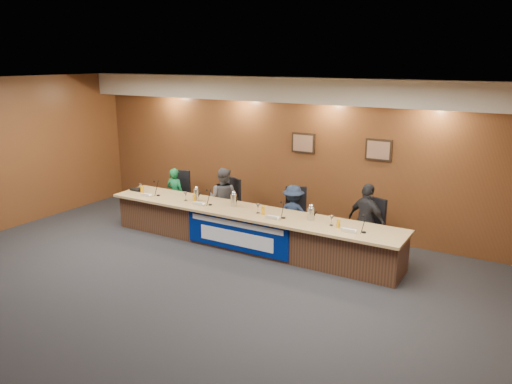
% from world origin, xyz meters
% --- Properties ---
extents(floor, '(10.00, 10.00, 0.00)m').
position_xyz_m(floor, '(0.00, 0.00, 0.00)').
color(floor, black).
rests_on(floor, ground).
extents(ceiling, '(10.00, 8.00, 0.04)m').
position_xyz_m(ceiling, '(0.00, 0.00, 3.20)').
color(ceiling, silver).
rests_on(ceiling, wall_back).
extents(wall_back, '(10.00, 0.04, 3.20)m').
position_xyz_m(wall_back, '(0.00, 4.00, 1.60)').
color(wall_back, '#563018').
rests_on(wall_back, floor).
extents(soffit, '(10.00, 0.50, 0.50)m').
position_xyz_m(soffit, '(0.00, 3.75, 2.95)').
color(soffit, beige).
rests_on(soffit, wall_back).
extents(dais_body, '(6.00, 0.80, 0.70)m').
position_xyz_m(dais_body, '(0.00, 2.40, 0.35)').
color(dais_body, '#452A1A').
rests_on(dais_body, floor).
extents(dais_top, '(6.10, 0.95, 0.05)m').
position_xyz_m(dais_top, '(0.00, 2.35, 0.72)').
color(dais_top, tan).
rests_on(dais_top, dais_body).
extents(banner, '(2.20, 0.02, 0.65)m').
position_xyz_m(banner, '(0.00, 1.99, 0.38)').
color(banner, '#001467').
rests_on(banner, dais_body).
extents(banner_text_upper, '(2.00, 0.01, 0.10)m').
position_xyz_m(banner_text_upper, '(0.00, 1.97, 0.58)').
color(banner_text_upper, silver).
rests_on(banner_text_upper, banner).
extents(banner_text_lower, '(1.60, 0.01, 0.28)m').
position_xyz_m(banner_text_lower, '(0.00, 1.97, 0.30)').
color(banner_text_lower, silver).
rests_on(banner_text_lower, banner).
extents(wall_photo_left, '(0.52, 0.04, 0.42)m').
position_xyz_m(wall_photo_left, '(0.40, 3.97, 1.85)').
color(wall_photo_left, black).
rests_on(wall_photo_left, wall_back).
extents(wall_photo_right, '(0.52, 0.04, 0.42)m').
position_xyz_m(wall_photo_right, '(2.00, 3.97, 1.85)').
color(wall_photo_right, black).
rests_on(wall_photo_right, wall_back).
extents(panelist_a, '(0.45, 0.31, 1.19)m').
position_xyz_m(panelist_a, '(-2.31, 3.03, 0.59)').
color(panelist_a, '#0F5D2E').
rests_on(panelist_a, floor).
extents(panelist_b, '(0.72, 0.60, 1.34)m').
position_xyz_m(panelist_b, '(-1.00, 3.03, 0.67)').
color(panelist_b, '#46454A').
rests_on(panelist_b, floor).
extents(panelist_c, '(0.84, 0.59, 1.18)m').
position_xyz_m(panelist_c, '(0.66, 3.03, 0.59)').
color(panelist_c, '#152137').
rests_on(panelist_c, floor).
extents(panelist_d, '(0.89, 0.62, 1.40)m').
position_xyz_m(panelist_d, '(2.15, 3.03, 0.70)').
color(panelist_d, black).
rests_on(panelist_d, floor).
extents(office_chair_a, '(0.60, 0.60, 0.08)m').
position_xyz_m(office_chair_a, '(-2.31, 3.13, 0.48)').
color(office_chair_a, black).
rests_on(office_chair_a, floor).
extents(office_chair_b, '(0.64, 0.64, 0.08)m').
position_xyz_m(office_chair_b, '(-1.00, 3.13, 0.48)').
color(office_chair_b, black).
rests_on(office_chair_b, floor).
extents(office_chair_c, '(0.63, 0.63, 0.08)m').
position_xyz_m(office_chair_c, '(0.66, 3.13, 0.48)').
color(office_chair_c, black).
rests_on(office_chair_c, floor).
extents(office_chair_d, '(0.61, 0.61, 0.08)m').
position_xyz_m(office_chair_d, '(2.15, 3.13, 0.48)').
color(office_chair_d, black).
rests_on(office_chair_d, floor).
extents(nameplate_a, '(0.24, 0.08, 0.10)m').
position_xyz_m(nameplate_a, '(-2.34, 2.09, 0.80)').
color(nameplate_a, white).
rests_on(nameplate_a, dais_top).
extents(microphone_a, '(0.07, 0.07, 0.02)m').
position_xyz_m(microphone_a, '(-2.15, 2.29, 0.76)').
color(microphone_a, black).
rests_on(microphone_a, dais_top).
extents(juice_glass_a, '(0.06, 0.06, 0.15)m').
position_xyz_m(juice_glass_a, '(-2.60, 2.28, 0.82)').
color(juice_glass_a, orange).
rests_on(juice_glass_a, dais_top).
extents(water_glass_a, '(0.08, 0.08, 0.18)m').
position_xyz_m(water_glass_a, '(-2.68, 2.33, 0.84)').
color(water_glass_a, silver).
rests_on(water_glass_a, dais_top).
extents(nameplate_b, '(0.24, 0.08, 0.10)m').
position_xyz_m(nameplate_b, '(-0.99, 2.13, 0.80)').
color(nameplate_b, white).
rests_on(nameplate_b, dais_top).
extents(microphone_b, '(0.07, 0.07, 0.02)m').
position_xyz_m(microphone_b, '(-0.80, 2.28, 0.76)').
color(microphone_b, black).
rests_on(microphone_b, dais_top).
extents(juice_glass_b, '(0.06, 0.06, 0.15)m').
position_xyz_m(juice_glass_b, '(-1.21, 2.31, 0.82)').
color(juice_glass_b, orange).
rests_on(juice_glass_b, dais_top).
extents(water_glass_b, '(0.08, 0.08, 0.18)m').
position_xyz_m(water_glass_b, '(-1.41, 2.29, 0.84)').
color(water_glass_b, silver).
rests_on(water_glass_b, dais_top).
extents(nameplate_c, '(0.24, 0.08, 0.10)m').
position_xyz_m(nameplate_c, '(0.69, 2.10, 0.80)').
color(nameplate_c, white).
rests_on(nameplate_c, dais_top).
extents(microphone_c, '(0.07, 0.07, 0.02)m').
position_xyz_m(microphone_c, '(0.84, 2.27, 0.76)').
color(microphone_c, black).
rests_on(microphone_c, dais_top).
extents(juice_glass_c, '(0.06, 0.06, 0.15)m').
position_xyz_m(juice_glass_c, '(0.40, 2.29, 0.82)').
color(juice_glass_c, orange).
rests_on(juice_glass_c, dais_top).
extents(water_glass_c, '(0.08, 0.08, 0.18)m').
position_xyz_m(water_glass_c, '(0.28, 2.30, 0.84)').
color(water_glass_c, silver).
rests_on(water_glass_c, dais_top).
extents(nameplate_d, '(0.24, 0.08, 0.10)m').
position_xyz_m(nameplate_d, '(2.13, 2.12, 0.80)').
color(nameplate_d, white).
rests_on(nameplate_d, dais_top).
extents(microphone_d, '(0.07, 0.07, 0.02)m').
position_xyz_m(microphone_d, '(2.36, 2.26, 0.76)').
color(microphone_d, black).
rests_on(microphone_d, dais_top).
extents(juice_glass_d, '(0.06, 0.06, 0.15)m').
position_xyz_m(juice_glass_d, '(1.89, 2.28, 0.82)').
color(juice_glass_d, orange).
rests_on(juice_glass_d, dais_top).
extents(water_glass_d, '(0.08, 0.08, 0.18)m').
position_xyz_m(water_glass_d, '(1.74, 2.34, 0.84)').
color(water_glass_d, silver).
rests_on(water_glass_d, dais_top).
extents(carafe_left, '(0.11, 0.11, 0.25)m').
position_xyz_m(carafe_left, '(-1.21, 2.39, 0.87)').
color(carafe_left, silver).
rests_on(carafe_left, dais_top).
extents(carafe_mid, '(0.12, 0.12, 0.25)m').
position_xyz_m(carafe_mid, '(-0.34, 2.44, 0.88)').
color(carafe_mid, silver).
rests_on(carafe_mid, dais_top).
extents(carafe_right, '(0.13, 0.13, 0.23)m').
position_xyz_m(carafe_right, '(1.31, 2.44, 0.86)').
color(carafe_right, silver).
rests_on(carafe_right, dais_top).
extents(speakerphone, '(0.32, 0.32, 0.05)m').
position_xyz_m(speakerphone, '(-2.84, 2.37, 0.78)').
color(speakerphone, black).
rests_on(speakerphone, dais_top).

